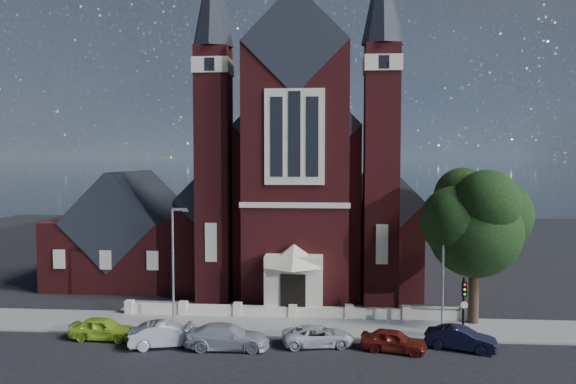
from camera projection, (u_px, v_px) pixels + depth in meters
name	position (u px, v px, depth m)	size (l,w,h in m)	color
ground	(300.00, 290.00, 48.61)	(120.00, 120.00, 0.00)	black
pavement_strip	(291.00, 327.00, 38.16)	(60.00, 5.00, 0.12)	slate
forecourt_paving	(295.00, 311.00, 42.14)	(26.00, 3.00, 0.14)	slate
forecourt_wall	(293.00, 318.00, 40.15)	(24.00, 0.40, 0.90)	beige
church	(304.00, 191.00, 56.00)	(20.01, 34.90, 29.20)	#521517
parish_hall	(131.00, 237.00, 52.58)	(12.00, 12.20, 10.24)	#521517
street_tree	(478.00, 225.00, 37.96)	(6.40, 6.60, 10.70)	black
street_lamp_left	(174.00, 259.00, 37.99)	(1.16, 0.22, 8.09)	gray
street_lamp_right	(444.00, 263.00, 36.60)	(1.16, 0.22, 8.09)	gray
traffic_signal	(464.00, 300.00, 35.08)	(0.28, 0.42, 4.00)	black
car_lime_van	(103.00, 328.00, 35.42)	(1.66, 4.13, 1.41)	#99C026
car_silver_a	(167.00, 334.00, 34.10)	(1.59, 4.55, 1.50)	#ACAFB4
car_silver_b	(227.00, 337.00, 33.70)	(2.06, 5.07, 1.47)	#999BA0
car_white_suv	(318.00, 336.00, 34.25)	(2.03, 4.40, 1.22)	silver
car_dark_red	(394.00, 341.00, 33.22)	(1.56, 3.87, 1.32)	#611810
car_navy	(461.00, 338.00, 33.55)	(1.44, 4.13, 1.36)	black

